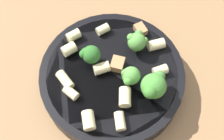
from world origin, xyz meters
TOP-DOWN VIEW (x-y plane):
  - ground_plane at (0.00, 0.00)m, footprint 2.00×2.00m
  - pasta_bowl at (0.00, 0.00)m, footprint 0.22×0.22m
  - broccoli_floret_0 at (-0.01, -0.04)m, footprint 0.03×0.03m
  - broccoli_floret_1 at (0.01, 0.03)m, footprint 0.03×0.03m
  - broccoli_floret_2 at (0.02, 0.06)m, footprint 0.04×0.04m
  - broccoli_floret_3 at (-0.05, 0.03)m, footprint 0.03×0.03m
  - rigatoni_0 at (0.03, -0.06)m, footprint 0.03×0.03m
  - rigatoni_1 at (0.08, -0.01)m, footprint 0.03×0.03m
  - rigatoni_2 at (-0.02, -0.07)m, footprint 0.03×0.03m
  - rigatoni_3 at (-0.06, 0.06)m, footprint 0.03×0.03m
  - rigatoni_4 at (-0.05, -0.08)m, footprint 0.03×0.03m
  - rigatoni_5 at (0.05, -0.05)m, footprint 0.02×0.03m
  - rigatoni_6 at (0.07, 0.03)m, footprint 0.03×0.02m
  - rigatoni_7 at (-0.07, -0.03)m, footprint 0.02×0.02m
  - rigatoni_8 at (0.04, 0.03)m, footprint 0.03×0.02m
  - rigatoni_9 at (-0.02, 0.07)m, footprint 0.02×0.03m
  - rigatoni_10 at (0.00, -0.02)m, footprint 0.03×0.03m
  - chicken_chunk_0 at (-0.08, 0.03)m, footprint 0.03×0.03m
  - chicken_chunk_1 at (-0.01, 0.01)m, footprint 0.02×0.02m

SIDE VIEW (x-z plane):
  - ground_plane at x=0.00m, z-range 0.00..0.00m
  - pasta_bowl at x=0.00m, z-range 0.00..0.04m
  - chicken_chunk_0 at x=-0.08m, z-range 0.04..0.05m
  - rigatoni_5 at x=0.05m, z-range 0.04..0.05m
  - rigatoni_7 at x=-0.07m, z-range 0.04..0.05m
  - rigatoni_6 at x=0.07m, z-range 0.04..0.05m
  - chicken_chunk_1 at x=-0.01m, z-range 0.04..0.05m
  - rigatoni_0 at x=0.03m, z-range 0.04..0.05m
  - rigatoni_9 at x=-0.02m, z-range 0.04..0.05m
  - rigatoni_4 at x=-0.05m, z-range 0.04..0.05m
  - rigatoni_3 at x=-0.06m, z-range 0.04..0.06m
  - rigatoni_10 at x=0.00m, z-range 0.04..0.06m
  - rigatoni_2 at x=-0.02m, z-range 0.04..0.06m
  - rigatoni_1 at x=0.08m, z-range 0.04..0.06m
  - rigatoni_8 at x=0.04m, z-range 0.04..0.06m
  - broccoli_floret_1 at x=0.01m, z-range 0.04..0.08m
  - broccoli_floret_0 at x=-0.01m, z-range 0.04..0.08m
  - broccoli_floret_3 at x=-0.05m, z-range 0.04..0.08m
  - broccoli_floret_2 at x=0.02m, z-range 0.04..0.09m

